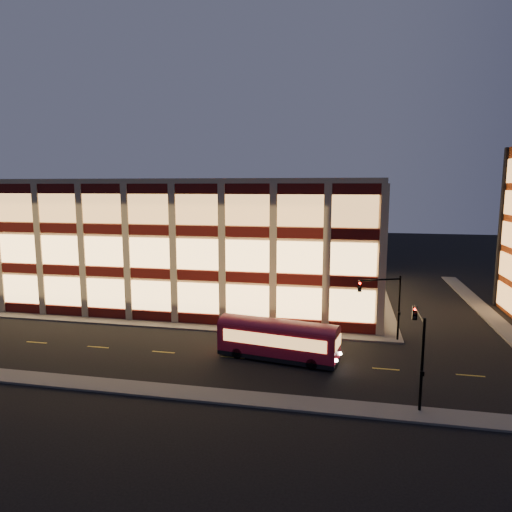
# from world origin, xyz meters

# --- Properties ---
(ground) EXTENTS (200.00, 200.00, 0.00)m
(ground) POSITION_xyz_m (0.00, 0.00, 0.00)
(ground) COLOR black
(ground) RESTS_ON ground
(sidewalk_office_south) EXTENTS (54.00, 2.00, 0.15)m
(sidewalk_office_south) POSITION_xyz_m (-3.00, 1.00, 0.07)
(sidewalk_office_south) COLOR #514F4C
(sidewalk_office_south) RESTS_ON ground
(sidewalk_office_east) EXTENTS (2.00, 30.00, 0.15)m
(sidewalk_office_east) POSITION_xyz_m (23.00, 17.00, 0.07)
(sidewalk_office_east) COLOR #514F4C
(sidewalk_office_east) RESTS_ON ground
(sidewalk_tower_west) EXTENTS (2.00, 30.00, 0.15)m
(sidewalk_tower_west) POSITION_xyz_m (34.00, 17.00, 0.07)
(sidewalk_tower_west) COLOR #514F4C
(sidewalk_tower_west) RESTS_ON ground
(sidewalk_near) EXTENTS (100.00, 2.00, 0.15)m
(sidewalk_near) POSITION_xyz_m (0.00, -13.00, 0.07)
(sidewalk_near) COLOR #514F4C
(sidewalk_near) RESTS_ON ground
(office_building) EXTENTS (50.45, 30.45, 14.50)m
(office_building) POSITION_xyz_m (-2.91, 16.91, 7.25)
(office_building) COLOR tan
(office_building) RESTS_ON ground
(traffic_signal_far) EXTENTS (3.79, 1.87, 6.00)m
(traffic_signal_far) POSITION_xyz_m (22.21, 0.24, 4.11)
(traffic_signal_far) COLOR black
(traffic_signal_far) RESTS_ON ground
(traffic_signal_near) EXTENTS (0.32, 4.45, 6.00)m
(traffic_signal_near) POSITION_xyz_m (23.50, -11.03, 4.13)
(traffic_signal_near) COLOR black
(traffic_signal_near) RESTS_ON ground
(trolley_bus) EXTENTS (9.89, 4.04, 3.26)m
(trolley_bus) POSITION_xyz_m (13.63, -5.60, 1.81)
(trolley_bus) COLOR maroon
(trolley_bus) RESTS_ON ground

